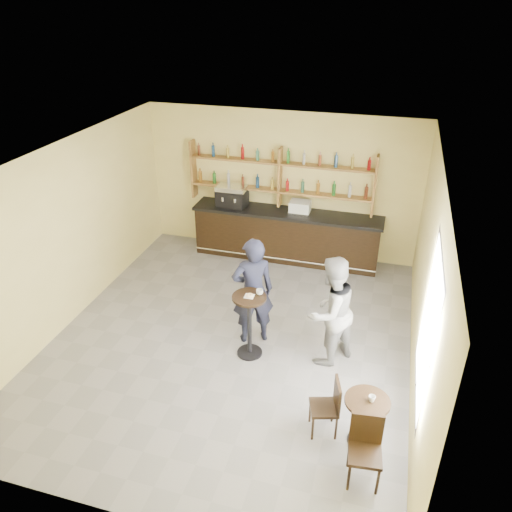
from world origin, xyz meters
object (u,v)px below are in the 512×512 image
(chair_west, at_px, (324,407))
(patron_second, at_px, (330,311))
(man_main, at_px, (253,291))
(bar_counter, at_px, (286,235))
(chair_south, at_px, (365,454))
(cafe_table, at_px, (365,421))
(pedestal_table, at_px, (249,326))
(pastry_case, at_px, (300,207))
(espresso_machine, at_px, (232,196))

(chair_west, relative_size, patron_second, 0.46)
(man_main, bearing_deg, bar_counter, -114.95)
(bar_counter, relative_size, chair_south, 4.46)
(cafe_table, distance_m, patron_second, 1.83)
(patron_second, bearing_deg, pedestal_table, -42.25)
(cafe_table, bearing_deg, pastry_case, 111.41)
(espresso_machine, height_order, man_main, man_main)
(pastry_case, height_order, pedestal_table, pastry_case)
(cafe_table, bearing_deg, chair_west, 174.81)
(pedestal_table, relative_size, cafe_table, 1.51)
(bar_counter, height_order, patron_second, patron_second)
(pastry_case, xyz_separation_m, patron_second, (1.15, -3.22, -0.32))
(chair_south, bearing_deg, espresso_machine, 116.38)
(espresso_machine, distance_m, patron_second, 4.21)
(espresso_machine, bearing_deg, pastry_case, 6.30)
(bar_counter, distance_m, pastry_case, 0.75)
(pedestal_table, relative_size, patron_second, 0.61)
(bar_counter, height_order, pedestal_table, pedestal_table)
(bar_counter, distance_m, espresso_machine, 1.48)
(chair_west, distance_m, patron_second, 1.63)
(bar_counter, bearing_deg, cafe_table, -65.76)
(bar_counter, height_order, espresso_machine, espresso_machine)
(man_main, bearing_deg, chair_west, 104.13)
(pedestal_table, bearing_deg, patron_second, 10.52)
(bar_counter, bearing_deg, patron_second, -66.04)
(espresso_machine, height_order, patron_second, patron_second)
(pedestal_table, xyz_separation_m, chair_west, (1.44, -1.30, -0.14))
(pastry_case, height_order, chair_west, pastry_case)
(bar_counter, relative_size, chair_west, 4.84)
(pastry_case, relative_size, patron_second, 0.24)
(pedestal_table, bearing_deg, cafe_table, -34.23)
(pedestal_table, height_order, chair_south, pedestal_table)
(espresso_machine, bearing_deg, patron_second, -43.88)
(man_main, relative_size, cafe_table, 2.59)
(patron_second, bearing_deg, man_main, -60.12)
(bar_counter, bearing_deg, man_main, -87.80)
(bar_counter, distance_m, chair_south, 5.84)
(espresso_machine, relative_size, chair_west, 0.76)
(bar_counter, relative_size, espresso_machine, 6.38)
(pedestal_table, height_order, chair_west, pedestal_table)
(pastry_case, bearing_deg, man_main, -87.28)
(espresso_machine, distance_m, man_main, 3.37)
(espresso_machine, distance_m, chair_west, 5.63)
(espresso_machine, bearing_deg, pedestal_table, -61.19)
(pastry_case, bearing_deg, bar_counter, -174.25)
(man_main, bearing_deg, cafe_table, 112.25)
(chair_south, relative_size, patron_second, 0.50)
(pedestal_table, distance_m, chair_south, 2.82)
(chair_west, xyz_separation_m, patron_second, (-0.18, 1.53, 0.51))
(pastry_case, height_order, chair_south, pastry_case)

